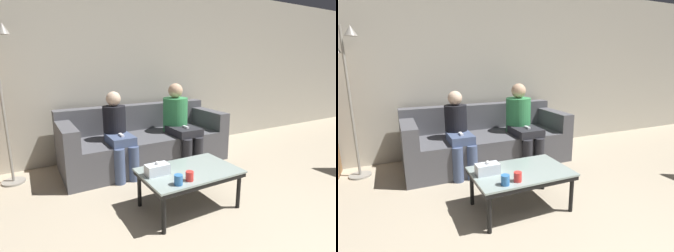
# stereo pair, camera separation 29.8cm
# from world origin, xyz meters

# --- Properties ---
(wall_back) EXTENTS (12.00, 0.06, 2.60)m
(wall_back) POSITION_xyz_m (0.00, 3.49, 1.30)
(wall_back) COLOR #B7B2A3
(wall_back) RESTS_ON ground_plane
(couch) EXTENTS (2.29, 0.90, 0.81)m
(couch) POSITION_xyz_m (0.00, 2.96, 0.30)
(couch) COLOR #515156
(couch) RESTS_ON ground_plane
(coffee_table) EXTENTS (0.94, 0.61, 0.40)m
(coffee_table) POSITION_xyz_m (-0.13, 1.62, 0.36)
(coffee_table) COLOR #8C9E99
(coffee_table) RESTS_ON ground_plane
(cup_near_left) EXTENTS (0.08, 0.08, 0.09)m
(cup_near_left) POSITION_xyz_m (-0.39, 1.40, 0.44)
(cup_near_left) COLOR #3372BF
(cup_near_left) RESTS_ON coffee_table
(cup_near_right) EXTENTS (0.07, 0.07, 0.09)m
(cup_near_right) POSITION_xyz_m (-0.26, 1.42, 0.44)
(cup_near_right) COLOR red
(cup_near_right) RESTS_ON coffee_table
(tissue_box) EXTENTS (0.22, 0.12, 0.13)m
(tissue_box) POSITION_xyz_m (-0.45, 1.67, 0.45)
(tissue_box) COLOR silver
(tissue_box) RESTS_ON coffee_table
(standing_lamp) EXTENTS (0.31, 0.26, 1.83)m
(standing_lamp) POSITION_xyz_m (-1.65, 3.12, 1.12)
(standing_lamp) COLOR gray
(standing_lamp) RESTS_ON ground_plane
(seated_person_left_end) EXTENTS (0.31, 0.61, 1.06)m
(seated_person_left_end) POSITION_xyz_m (-0.46, 2.74, 0.56)
(seated_person_left_end) COLOR #47567A
(seated_person_left_end) RESTS_ON ground_plane
(seated_person_mid_left) EXTENTS (0.36, 0.71, 1.13)m
(seated_person_mid_left) POSITION_xyz_m (0.46, 2.75, 0.61)
(seated_person_mid_left) COLOR #28282D
(seated_person_mid_left) RESTS_ON ground_plane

